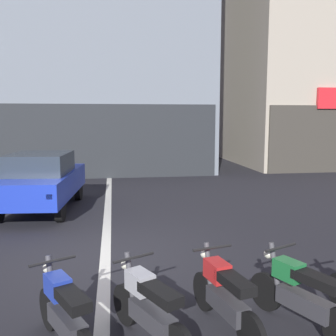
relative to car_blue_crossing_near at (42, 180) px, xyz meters
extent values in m
plane|color=#232328|center=(1.83, -3.90, -0.89)|extent=(120.00, 120.00, 0.00)
cube|color=silver|center=(1.83, 2.10, -0.88)|extent=(0.20, 18.00, 0.01)
cube|color=#292C30|center=(1.36, 5.56, 0.71)|extent=(10.37, 0.10, 3.20)
cube|color=red|center=(12.09, 5.74, 2.64)|extent=(1.16, 0.16, 0.98)
cylinder|color=black|center=(-0.66, 1.40, -0.57)|extent=(0.23, 0.65, 0.64)
cylinder|color=black|center=(0.89, 1.27, -0.57)|extent=(0.23, 0.65, 0.64)
cylinder|color=black|center=(0.66, -1.32, -0.57)|extent=(0.23, 0.65, 0.64)
cube|color=#1E38BF|center=(0.00, 0.04, -0.14)|extent=(2.10, 4.24, 0.66)
cube|color=#2D3842|center=(-0.01, -0.11, 0.47)|extent=(1.71, 2.09, 0.56)
cube|color=red|center=(0.53, -2.03, -0.09)|extent=(0.14, 0.07, 0.12)
cylinder|color=black|center=(1.18, -6.34, -0.63)|extent=(0.30, 0.49, 0.52)
cube|color=#38383D|center=(1.47, -6.89, -0.52)|extent=(0.52, 0.75, 0.22)
cube|color=black|center=(1.54, -7.03, -0.17)|extent=(0.47, 0.63, 0.12)
cube|color=#233DB7|center=(1.35, -6.66, -0.19)|extent=(0.36, 0.42, 0.24)
cylinder|color=#4C4C51|center=(1.25, -6.47, -0.25)|extent=(0.17, 0.24, 0.70)
cylinder|color=black|center=(1.29, -6.54, 0.07)|extent=(0.50, 0.29, 0.04)
sphere|color=silver|center=(1.19, -6.36, -0.09)|extent=(0.12, 0.12, 0.12)
cylinder|color=black|center=(2.13, -6.36, -0.63)|extent=(0.30, 0.49, 0.52)
cube|color=#38383D|center=(2.41, -6.92, -0.52)|extent=(0.51, 0.75, 0.22)
cube|color=black|center=(2.48, -7.06, -0.17)|extent=(0.47, 0.63, 0.12)
cube|color=#B2B5BA|center=(2.30, -6.69, -0.19)|extent=(0.36, 0.42, 0.24)
cylinder|color=#4C4C51|center=(2.20, -6.49, -0.25)|extent=(0.17, 0.24, 0.70)
cylinder|color=black|center=(2.23, -6.57, 0.07)|extent=(0.51, 0.28, 0.04)
sphere|color=silver|center=(2.14, -6.38, -0.09)|extent=(0.12, 0.12, 0.12)
cylinder|color=black|center=(3.20, -6.14, -0.63)|extent=(0.19, 0.52, 0.52)
cylinder|color=black|center=(3.46, -7.26, -0.63)|extent=(0.19, 0.52, 0.52)
cube|color=#38383D|center=(3.34, -6.75, -0.52)|extent=(0.36, 0.76, 0.22)
cube|color=black|center=(3.38, -6.91, -0.17)|extent=(0.35, 0.63, 0.12)
cube|color=red|center=(3.28, -6.50, -0.19)|extent=(0.30, 0.40, 0.24)
cylinder|color=#4C4C51|center=(3.23, -6.29, -0.25)|extent=(0.12, 0.25, 0.70)
cylinder|color=black|center=(3.25, -6.37, 0.07)|extent=(0.54, 0.16, 0.04)
sphere|color=silver|center=(3.20, -6.17, -0.09)|extent=(0.12, 0.12, 0.12)
cylinder|color=black|center=(4.04, -6.27, -0.63)|extent=(0.28, 0.50, 0.52)
cube|color=#38383D|center=(4.29, -6.85, -0.52)|extent=(0.48, 0.75, 0.22)
cube|color=black|center=(4.36, -6.99, -0.17)|extent=(0.45, 0.64, 0.12)
cube|color=#1E7238|center=(4.19, -6.61, -0.19)|extent=(0.35, 0.42, 0.24)
cylinder|color=#4C4C51|center=(4.10, -6.41, -0.25)|extent=(0.16, 0.25, 0.70)
cylinder|color=black|center=(4.13, -6.48, 0.07)|extent=(0.52, 0.26, 0.04)
sphere|color=silver|center=(4.05, -6.30, -0.09)|extent=(0.12, 0.12, 0.12)
camera|label=1|loc=(2.01, -10.90, 1.73)|focal=40.29mm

